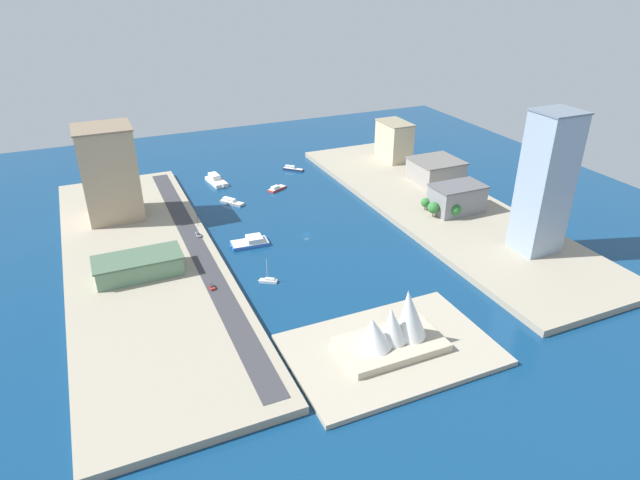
{
  "coord_description": "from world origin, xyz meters",
  "views": [
    {
      "loc": [
        99.31,
        242.05,
        130.64
      ],
      "look_at": [
        -1.18,
        15.21,
        3.65
      ],
      "focal_mm": 30.85,
      "sensor_mm": 36.0,
      "label": 1
    }
  ],
  "objects_px": {
    "pickup_red": "(212,287)",
    "opera_landmark": "(393,329)",
    "yacht_sleek_gray": "(232,202)",
    "tower_tall_glass": "(546,183)",
    "patrol_launch_navy": "(293,169)",
    "catamaran_blue": "(251,242)",
    "apartment_midrise_tan": "(109,173)",
    "carpark_squat_concrete": "(436,170)",
    "ferry_white_commuter": "(216,180)",
    "office_block_beige": "(394,141)",
    "sailboat_small_white": "(268,280)",
    "traffic_light_waterfront": "(197,218)",
    "terminal_long_green": "(139,265)",
    "tugboat_red": "(277,188)",
    "sedan_silver": "(198,235)",
    "warehouse_low_gray": "(457,198)"
  },
  "relations": [
    {
      "from": "pickup_red",
      "to": "traffic_light_waterfront",
      "type": "xyz_separation_m",
      "value": [
        -8.77,
        -65.05,
        3.44
      ]
    },
    {
      "from": "patrol_launch_navy",
      "to": "yacht_sleek_gray",
      "type": "bearing_deg",
      "value": 35.85
    },
    {
      "from": "yacht_sleek_gray",
      "to": "pickup_red",
      "type": "bearing_deg",
      "value": 69.54
    },
    {
      "from": "terminal_long_green",
      "to": "traffic_light_waterfront",
      "type": "relative_size",
      "value": 5.98
    },
    {
      "from": "carpark_squat_concrete",
      "to": "traffic_light_waterfront",
      "type": "bearing_deg",
      "value": 2.1
    },
    {
      "from": "terminal_long_green",
      "to": "opera_landmark",
      "type": "xyz_separation_m",
      "value": [
        -78.42,
        90.64,
        2.49
      ]
    },
    {
      "from": "sedan_silver",
      "to": "traffic_light_waterfront",
      "type": "xyz_separation_m",
      "value": [
        -2.83,
        -12.43,
        3.39
      ]
    },
    {
      "from": "ferry_white_commuter",
      "to": "sailboat_small_white",
      "type": "relative_size",
      "value": 1.9
    },
    {
      "from": "ferry_white_commuter",
      "to": "office_block_beige",
      "type": "height_order",
      "value": "office_block_beige"
    },
    {
      "from": "apartment_midrise_tan",
      "to": "office_block_beige",
      "type": "xyz_separation_m",
      "value": [
        -191.15,
        -23.05,
        -11.97
      ]
    },
    {
      "from": "terminal_long_green",
      "to": "yacht_sleek_gray",
      "type": "bearing_deg",
      "value": -131.84
    },
    {
      "from": "tugboat_red",
      "to": "apartment_midrise_tan",
      "type": "xyz_separation_m",
      "value": [
        97.22,
        8.22,
        27.6
      ]
    },
    {
      "from": "sailboat_small_white",
      "to": "ferry_white_commuter",
      "type": "bearing_deg",
      "value": -94.19
    },
    {
      "from": "catamaran_blue",
      "to": "ferry_white_commuter",
      "type": "distance_m",
      "value": 93.38
    },
    {
      "from": "yacht_sleek_gray",
      "to": "sailboat_small_white",
      "type": "xyz_separation_m",
      "value": [
        9.47,
        94.35,
        -0.26
      ]
    },
    {
      "from": "carpark_squat_concrete",
      "to": "tower_tall_glass",
      "type": "bearing_deg",
      "value": 84.42
    },
    {
      "from": "apartment_midrise_tan",
      "to": "traffic_light_waterfront",
      "type": "relative_size",
      "value": 7.8
    },
    {
      "from": "carpark_squat_concrete",
      "to": "sedan_silver",
      "type": "relative_size",
      "value": 5.78
    },
    {
      "from": "ferry_white_commuter",
      "to": "yacht_sleek_gray",
      "type": "distance_m",
      "value": 37.41
    },
    {
      "from": "patrol_launch_navy",
      "to": "pickup_red",
      "type": "relative_size",
      "value": 2.68
    },
    {
      "from": "sedan_silver",
      "to": "opera_landmark",
      "type": "relative_size",
      "value": 0.13
    },
    {
      "from": "patrol_launch_navy",
      "to": "sailboat_small_white",
      "type": "height_order",
      "value": "sailboat_small_white"
    },
    {
      "from": "sailboat_small_white",
      "to": "terminal_long_green",
      "type": "bearing_deg",
      "value": -25.45
    },
    {
      "from": "ferry_white_commuter",
      "to": "carpark_squat_concrete",
      "type": "bearing_deg",
      "value": 154.63
    },
    {
      "from": "tugboat_red",
      "to": "ferry_white_commuter",
      "type": "xyz_separation_m",
      "value": [
        32.1,
        -27.59,
        0.83
      ]
    },
    {
      "from": "yacht_sleek_gray",
      "to": "terminal_long_green",
      "type": "xyz_separation_m",
      "value": [
        62.07,
        69.32,
        6.67
      ]
    },
    {
      "from": "warehouse_low_gray",
      "to": "carpark_squat_concrete",
      "type": "distance_m",
      "value": 48.63
    },
    {
      "from": "yacht_sleek_gray",
      "to": "apartment_midrise_tan",
      "type": "relative_size",
      "value": 0.3
    },
    {
      "from": "catamaran_blue",
      "to": "apartment_midrise_tan",
      "type": "relative_size",
      "value": 0.4
    },
    {
      "from": "catamaran_blue",
      "to": "carpark_squat_concrete",
      "type": "height_order",
      "value": "carpark_squat_concrete"
    },
    {
      "from": "pickup_red",
      "to": "opera_landmark",
      "type": "relative_size",
      "value": 0.12
    },
    {
      "from": "yacht_sleek_gray",
      "to": "tower_tall_glass",
      "type": "xyz_separation_m",
      "value": [
        -119.26,
        121.87,
        36.28
      ]
    },
    {
      "from": "patrol_launch_navy",
      "to": "office_block_beige",
      "type": "height_order",
      "value": "office_block_beige"
    },
    {
      "from": "patrol_launch_navy",
      "to": "pickup_red",
      "type": "bearing_deg",
      "value": 56.1
    },
    {
      "from": "yacht_sleek_gray",
      "to": "warehouse_low_gray",
      "type": "bearing_deg",
      "value": 148.25
    },
    {
      "from": "tower_tall_glass",
      "to": "patrol_launch_navy",
      "type": "bearing_deg",
      "value": -68.24
    },
    {
      "from": "tugboat_red",
      "to": "sedan_silver",
      "type": "height_order",
      "value": "sedan_silver"
    },
    {
      "from": "terminal_long_green",
      "to": "office_block_beige",
      "type": "bearing_deg",
      "value": -153.48
    },
    {
      "from": "tower_tall_glass",
      "to": "pickup_red",
      "type": "bearing_deg",
      "value": -10.1
    },
    {
      "from": "warehouse_low_gray",
      "to": "tower_tall_glass",
      "type": "bearing_deg",
      "value": 98.17
    },
    {
      "from": "catamaran_blue",
      "to": "tower_tall_glass",
      "type": "relative_size",
      "value": 0.3
    },
    {
      "from": "carpark_squat_concrete",
      "to": "sedan_silver",
      "type": "distance_m",
      "value": 159.27
    },
    {
      "from": "warehouse_low_gray",
      "to": "pickup_red",
      "type": "relative_size",
      "value": 6.23
    },
    {
      "from": "catamaran_blue",
      "to": "opera_landmark",
      "type": "height_order",
      "value": "opera_landmark"
    },
    {
      "from": "office_block_beige",
      "to": "terminal_long_green",
      "type": "height_order",
      "value": "office_block_beige"
    },
    {
      "from": "yacht_sleek_gray",
      "to": "tower_tall_glass",
      "type": "bearing_deg",
      "value": 134.38
    },
    {
      "from": "ferry_white_commuter",
      "to": "apartment_midrise_tan",
      "type": "xyz_separation_m",
      "value": [
        65.13,
        35.81,
        26.77
      ]
    },
    {
      "from": "yacht_sleek_gray",
      "to": "apartment_midrise_tan",
      "type": "xyz_separation_m",
      "value": [
        64.94,
        -1.59,
        27.45
      ]
    },
    {
      "from": "pickup_red",
      "to": "traffic_light_waterfront",
      "type": "relative_size",
      "value": 0.72
    },
    {
      "from": "sailboat_small_white",
      "to": "office_block_beige",
      "type": "xyz_separation_m",
      "value": [
        -135.67,
        -119.0,
        15.74
      ]
    }
  ]
}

